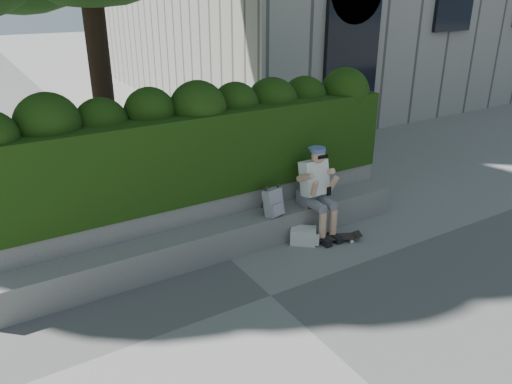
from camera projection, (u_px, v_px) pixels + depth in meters
ground at (271, 296)px, 6.17m from camera, size 80.00×80.00×0.00m
bench_ledge at (223, 239)px, 7.07m from camera, size 6.00×0.45×0.45m
planter_wall at (207, 217)px, 7.38m from camera, size 6.00×0.50×0.75m
hedge at (198, 150)px, 7.19m from camera, size 6.00×1.00×1.20m
person at (316, 188)px, 7.45m from camera, size 0.40×0.76×1.38m
skateboard at (333, 237)px, 7.45m from camera, size 0.77×0.48×0.08m
backpack_plaid at (273, 202)px, 7.20m from camera, size 0.30×0.20×0.40m
backpack_ground at (303, 236)px, 7.39m from camera, size 0.45×0.44×0.24m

